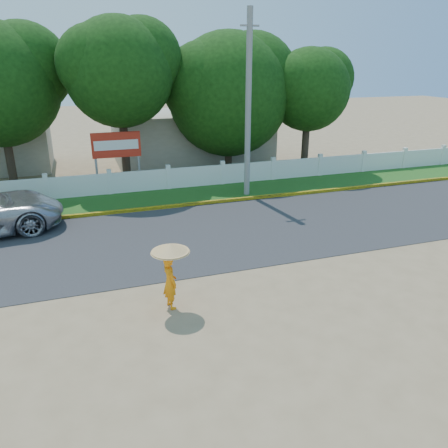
# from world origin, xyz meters

# --- Properties ---
(ground) EXTENTS (120.00, 120.00, 0.00)m
(ground) POSITION_xyz_m (0.00, 0.00, 0.00)
(ground) COLOR #9E8460
(ground) RESTS_ON ground
(road) EXTENTS (60.00, 7.00, 0.02)m
(road) POSITION_xyz_m (0.00, 4.50, 0.01)
(road) COLOR #38383A
(road) RESTS_ON ground
(grass_verge) EXTENTS (60.00, 3.50, 0.03)m
(grass_verge) POSITION_xyz_m (0.00, 9.75, 0.01)
(grass_verge) COLOR #2D601E
(grass_verge) RESTS_ON ground
(curb) EXTENTS (40.00, 0.18, 0.16)m
(curb) POSITION_xyz_m (0.00, 8.05, 0.08)
(curb) COLOR yellow
(curb) RESTS_ON ground
(fence) EXTENTS (40.00, 0.10, 1.10)m
(fence) POSITION_xyz_m (0.00, 11.20, 0.55)
(fence) COLOR silver
(fence) RESTS_ON ground
(building_near) EXTENTS (10.00, 6.00, 3.20)m
(building_near) POSITION_xyz_m (3.00, 18.00, 1.60)
(building_near) COLOR #B7AD99
(building_near) RESTS_ON ground
(utility_pole) EXTENTS (0.28, 0.28, 8.65)m
(utility_pole) POSITION_xyz_m (3.54, 8.97, 4.33)
(utility_pole) COLOR gray
(utility_pole) RESTS_ON ground
(monk_with_parasol) EXTENTS (1.05, 1.05, 1.90)m
(monk_with_parasol) POSITION_xyz_m (-2.34, -0.44, 1.24)
(monk_with_parasol) COLOR orange
(monk_with_parasol) RESTS_ON ground
(billboard) EXTENTS (2.50, 0.13, 2.95)m
(billboard) POSITION_xyz_m (-2.44, 12.30, 2.14)
(billboard) COLOR gray
(billboard) RESTS_ON ground
(tree_row) EXTENTS (26.78, 7.55, 8.59)m
(tree_row) POSITION_xyz_m (-1.10, 14.08, 4.87)
(tree_row) COLOR #473828
(tree_row) RESTS_ON ground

